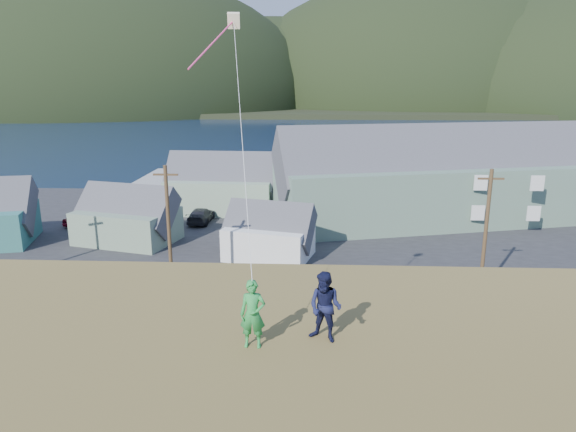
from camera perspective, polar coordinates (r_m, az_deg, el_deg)
The scene contains 15 objects.
ground at distance 33.44m, azimuth -5.67°, elevation -9.55°, with size 900.00×900.00×0.00m, color #0A1638.
grass_strip at distance 31.63m, azimuth -6.20°, elevation -10.94°, with size 110.00×8.00×0.10m, color #4C3D19.
waterfront_lot at distance 49.32m, azimuth -2.86°, elevation -1.43°, with size 72.00×36.00×0.12m, color #28282B.
wharf at distance 72.21m, azimuth -5.87°, elevation 3.96°, with size 26.00×14.00×0.90m, color gray.
far_shore at distance 360.44m, azimuth 2.00°, elevation 12.52°, with size 900.00×320.00×2.00m, color black.
far_hills at distance 311.32m, azimuth 8.59°, elevation 12.24°, with size 760.00×265.00×143.00m.
lodge at distance 53.49m, azimuth 17.02°, elevation 4.15°, with size 34.88×17.38×11.82m.
shed_palegreen_near at distance 46.72m, azimuth -17.48°, elevation -0.10°, with size 9.60×7.25×6.19m.
shed_white at distance 40.62m, azimuth -2.12°, elevation -1.88°, with size 7.86×6.17×5.51m.
shed_palegreen_far at distance 56.06m, azimuth -7.38°, elevation 3.50°, with size 11.99×7.24×7.88m.
utility_poles at distance 33.85m, azimuth -10.53°, elevation -1.27°, with size 34.08×0.24×9.51m.
parked_cars at distance 55.21m, azimuth -11.24°, elevation 0.88°, with size 24.03×11.88×1.53m.
kite_flyer_green at distance 12.93m, azimuth -3.94°, elevation -10.82°, with size 0.64×0.42×1.75m, color #268D3C.
kite_flyer_navy at distance 13.20m, azimuth 4.17°, elevation -10.06°, with size 0.89×0.70×1.84m, color #15183A.
kite_rig at distance 20.10m, azimuth -6.39°, elevation 20.13°, with size 1.41×4.50×11.07m.
Camera 1 is at (4.68, -30.19, 13.61)m, focal length 32.00 mm.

